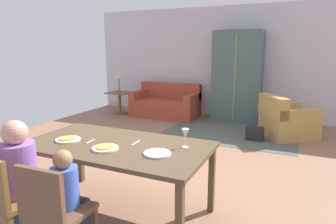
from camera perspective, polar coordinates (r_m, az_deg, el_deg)
The scene contains 22 objects.
ground_plane at distance 4.67m, azimuth 2.86°, elevation -9.14°, with size 7.48×6.40×0.02m, color #8C634B.
back_wall at distance 7.47m, azimuth 12.38°, elevation 9.34°, with size 7.48×0.10×2.70m, color silver.
dining_table at distance 3.01m, azimuth -10.01°, elevation -7.30°, with size 1.86×1.00×0.76m.
plate_near_man at distance 3.21m, azimuth -18.88°, elevation -5.12°, with size 0.25×0.25×0.02m, color silver.
pizza_near_man at distance 3.20m, azimuth -18.90°, elevation -4.86°, with size 0.17×0.17×0.01m, color gold.
plate_near_child at distance 2.85m, azimuth -12.13°, elevation -6.92°, with size 0.25×0.25×0.02m, color white.
pizza_near_child at distance 2.84m, azimuth -12.14°, elevation -6.63°, with size 0.17×0.17×0.01m, color gold.
plate_near_woman at distance 2.65m, azimuth -2.07°, elevation -8.07°, with size 0.25×0.25×0.02m, color silver.
wine_glass at distance 2.80m, azimuth 3.40°, elevation -4.34°, with size 0.07×0.07×0.19m.
fork at distance 3.11m, azimuth -14.85°, elevation -5.52°, with size 0.02×0.15×0.01m, color silver.
knife at distance 2.98m, azimuth -6.29°, elevation -5.97°, with size 0.01×0.17×0.01m, color silver.
dining_chair_man at distance 2.86m, azimuth -29.00°, elevation -14.12°, with size 0.45×0.45×0.87m.
person_man at distance 2.94m, azimuth -26.16°, elevation -12.66°, with size 0.30×0.41×1.11m.
dining_chair_child at distance 2.50m, azimuth -21.47°, elevation -17.36°, with size 0.44×0.44×0.87m.
person_child at distance 2.63m, azimuth -18.69°, elevation -17.01°, with size 0.22×0.29×0.92m.
area_rug at distance 6.15m, azimuth 11.95°, elevation -3.96°, with size 2.60×1.80×0.01m, color #4D524B.
couch at distance 7.45m, azimuth -0.39°, elevation 1.51°, with size 1.64×0.86×0.82m.
armchair at distance 6.11m, azimuth 21.96°, elevation -1.65°, with size 1.18×1.18×0.82m.
armoire at distance 7.07m, azimuth 13.30°, elevation 6.71°, with size 1.10×0.59×2.10m.
side_table at distance 7.81m, azimuth -9.39°, elevation 2.39°, with size 0.56×0.56×0.58m.
table_lamp at distance 7.73m, azimuth -9.55°, elevation 7.00°, with size 0.26×0.26×0.54m.
handbag at distance 5.74m, azimuth 16.52°, elevation -4.06°, with size 0.32×0.16×0.26m, color black.
Camera 1 is at (1.60, -3.45, 1.69)m, focal length 31.32 mm.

